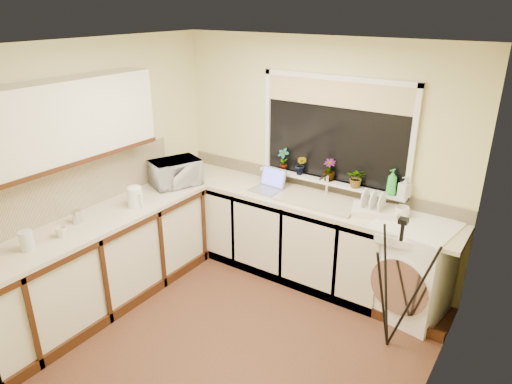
# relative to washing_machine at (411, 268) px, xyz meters

# --- Properties ---
(floor) EXTENTS (3.20, 3.20, 0.00)m
(floor) POSITION_rel_washing_machine_xyz_m (-1.17, -1.20, -0.46)
(floor) COLOR brown
(floor) RESTS_ON ground
(ceiling) EXTENTS (3.20, 3.20, 0.00)m
(ceiling) POSITION_rel_washing_machine_xyz_m (-1.17, -1.20, 1.99)
(ceiling) COLOR white
(ceiling) RESTS_ON ground
(wall_back) EXTENTS (3.20, 0.00, 3.20)m
(wall_back) POSITION_rel_washing_machine_xyz_m (-1.17, 0.30, 0.77)
(wall_back) COLOR beige
(wall_back) RESTS_ON ground
(wall_front) EXTENTS (3.20, 0.00, 3.20)m
(wall_front) POSITION_rel_washing_machine_xyz_m (-1.17, -2.70, 0.77)
(wall_front) COLOR beige
(wall_front) RESTS_ON ground
(wall_left) EXTENTS (0.00, 3.00, 3.00)m
(wall_left) POSITION_rel_washing_machine_xyz_m (-2.77, -1.20, 0.77)
(wall_left) COLOR beige
(wall_left) RESTS_ON ground
(wall_right) EXTENTS (0.00, 3.00, 3.00)m
(wall_right) POSITION_rel_washing_machine_xyz_m (0.43, -1.20, 0.77)
(wall_right) COLOR beige
(wall_right) RESTS_ON ground
(base_cabinet_back) EXTENTS (2.55, 0.60, 0.86)m
(base_cabinet_back) POSITION_rel_washing_machine_xyz_m (-1.50, -0.00, -0.03)
(base_cabinet_back) COLOR silver
(base_cabinet_back) RESTS_ON floor
(base_cabinet_left) EXTENTS (0.54, 2.40, 0.86)m
(base_cabinet_left) POSITION_rel_washing_machine_xyz_m (-2.47, -1.50, -0.03)
(base_cabinet_left) COLOR silver
(base_cabinet_left) RESTS_ON floor
(worktop_back) EXTENTS (3.20, 0.60, 0.04)m
(worktop_back) POSITION_rel_washing_machine_xyz_m (-1.17, -0.00, 0.42)
(worktop_back) COLOR beige
(worktop_back) RESTS_ON base_cabinet_back
(worktop_left) EXTENTS (0.60, 2.40, 0.04)m
(worktop_left) POSITION_rel_washing_machine_xyz_m (-2.47, -1.50, 0.42)
(worktop_left) COLOR beige
(worktop_left) RESTS_ON base_cabinet_left
(upper_cabinet) EXTENTS (0.28, 1.90, 0.70)m
(upper_cabinet) POSITION_rel_washing_machine_xyz_m (-2.61, -1.65, 1.34)
(upper_cabinet) COLOR silver
(upper_cabinet) RESTS_ON wall_left
(splashback_left) EXTENTS (0.02, 2.40, 0.45)m
(splashback_left) POSITION_rel_washing_machine_xyz_m (-2.76, -1.50, 0.67)
(splashback_left) COLOR beige
(splashback_left) RESTS_ON wall_left
(splashback_back) EXTENTS (3.20, 0.02, 0.14)m
(splashback_back) POSITION_rel_washing_machine_xyz_m (-1.17, 0.29, 0.51)
(splashback_back) COLOR beige
(splashback_back) RESTS_ON wall_back
(window_glass) EXTENTS (1.50, 0.02, 1.00)m
(window_glass) POSITION_rel_washing_machine_xyz_m (-0.97, 0.28, 1.09)
(window_glass) COLOR black
(window_glass) RESTS_ON wall_back
(window_blind) EXTENTS (1.50, 0.02, 0.25)m
(window_blind) POSITION_rel_washing_machine_xyz_m (-0.97, 0.26, 1.47)
(window_blind) COLOR tan
(window_blind) RESTS_ON wall_back
(windowsill) EXTENTS (1.60, 0.14, 0.03)m
(windowsill) POSITION_rel_washing_machine_xyz_m (-0.97, 0.23, 0.58)
(windowsill) COLOR white
(windowsill) RESTS_ON wall_back
(sink) EXTENTS (0.82, 0.46, 0.03)m
(sink) POSITION_rel_washing_machine_xyz_m (-0.97, -0.00, 0.46)
(sink) COLOR tan
(sink) RESTS_ON worktop_back
(faucet) EXTENTS (0.03, 0.03, 0.24)m
(faucet) POSITION_rel_washing_machine_xyz_m (-0.97, 0.18, 0.56)
(faucet) COLOR silver
(faucet) RESTS_ON worktop_back
(washing_machine) EXTENTS (0.73, 0.71, 0.91)m
(washing_machine) POSITION_rel_washing_machine_xyz_m (0.00, 0.00, 0.00)
(washing_machine) COLOR white
(washing_machine) RESTS_ON floor
(laptop) EXTENTS (0.32, 0.31, 0.22)m
(laptop) POSITION_rel_washing_machine_xyz_m (-1.55, -0.01, 0.50)
(laptop) COLOR gray
(laptop) RESTS_ON worktop_back
(kettle) EXTENTS (0.15, 0.15, 0.19)m
(kettle) POSITION_rel_washing_machine_xyz_m (-2.39, -1.10, 0.54)
(kettle) COLOR white
(kettle) RESTS_ON worktop_left
(dish_rack) EXTENTS (0.48, 0.42, 0.06)m
(dish_rack) POSITION_rel_washing_machine_xyz_m (-0.41, 0.03, 0.47)
(dish_rack) COLOR silver
(dish_rack) RESTS_ON worktop_back
(tripod) EXTENTS (0.72, 0.72, 1.20)m
(tripod) POSITION_rel_washing_machine_xyz_m (0.03, -0.57, 0.14)
(tripod) COLOR black
(tripod) RESTS_ON floor
(glass_jug) EXTENTS (0.11, 0.11, 0.16)m
(glass_jug) POSITION_rel_washing_machine_xyz_m (-2.46, -2.17, 0.52)
(glass_jug) COLOR silver
(glass_jug) RESTS_ON worktop_left
(steel_jar) EXTENTS (0.09, 0.09, 0.12)m
(steel_jar) POSITION_rel_washing_machine_xyz_m (-2.55, -1.64, 0.50)
(steel_jar) COLOR silver
(steel_jar) RESTS_ON worktop_left
(microwave) EXTENTS (0.51, 0.60, 0.28)m
(microwave) POSITION_rel_washing_machine_xyz_m (-2.46, -0.46, 0.58)
(microwave) COLOR silver
(microwave) RESTS_ON worktop_left
(plant_a) EXTENTS (0.14, 0.10, 0.25)m
(plant_a) POSITION_rel_washing_machine_xyz_m (-1.51, 0.21, 0.72)
(plant_a) COLOR #999999
(plant_a) RESTS_ON windowsill
(plant_b) EXTENTS (0.12, 0.10, 0.21)m
(plant_b) POSITION_rel_washing_machine_xyz_m (-1.30, 0.21, 0.70)
(plant_b) COLOR #999999
(plant_b) RESTS_ON windowsill
(plant_c) EXTENTS (0.15, 0.15, 0.23)m
(plant_c) POSITION_rel_washing_machine_xyz_m (-0.98, 0.22, 0.71)
(plant_c) COLOR #999999
(plant_c) RESTS_ON windowsill
(plant_d) EXTENTS (0.21, 0.19, 0.20)m
(plant_d) POSITION_rel_washing_machine_xyz_m (-0.67, 0.20, 0.69)
(plant_d) COLOR #999999
(plant_d) RESTS_ON windowsill
(soap_bottle_green) EXTENTS (0.12, 0.12, 0.25)m
(soap_bottle_green) POSITION_rel_washing_machine_xyz_m (-0.33, 0.21, 0.72)
(soap_bottle_green) COLOR green
(soap_bottle_green) RESTS_ON windowsill
(soap_bottle_clear) EXTENTS (0.12, 0.12, 0.20)m
(soap_bottle_clear) POSITION_rel_washing_machine_xyz_m (-0.21, 0.22, 0.69)
(soap_bottle_clear) COLOR #999999
(soap_bottle_clear) RESTS_ON windowsill
(cup_back) EXTENTS (0.18, 0.18, 0.11)m
(cup_back) POSITION_rel_washing_machine_xyz_m (-0.17, 0.09, 0.50)
(cup_back) COLOR white
(cup_back) RESTS_ON worktop_back
(cup_left) EXTENTS (0.12, 0.12, 0.09)m
(cup_left) POSITION_rel_washing_machine_xyz_m (-2.43, -1.89, 0.49)
(cup_left) COLOR beige
(cup_left) RESTS_ON worktop_left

